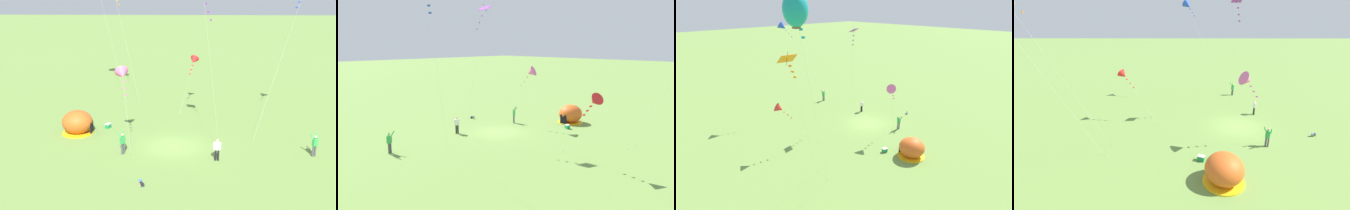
% 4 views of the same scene
% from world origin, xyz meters
% --- Properties ---
extents(ground_plane, '(300.00, 300.00, 0.00)m').
position_xyz_m(ground_plane, '(0.00, 0.00, 0.00)').
color(ground_plane, olive).
extents(popup_tent, '(2.81, 2.81, 2.10)m').
position_xyz_m(popup_tent, '(-8.66, 2.83, 1.00)').
color(popup_tent, '#D8591E').
rests_on(popup_tent, ground).
extents(cooler_box, '(0.54, 0.63, 0.44)m').
position_xyz_m(cooler_box, '(-6.18, 4.15, 0.22)').
color(cooler_box, '#1E8C4C').
rests_on(cooler_box, ground).
extents(toddler_crawling, '(0.42, 0.54, 0.32)m').
position_xyz_m(toddler_crawling, '(-2.03, -6.69, 0.18)').
color(toddler_crawling, black).
rests_on(toddler_crawling, ground).
extents(person_far_back, '(0.68, 0.72, 1.89)m').
position_xyz_m(person_far_back, '(-3.98, -1.64, 1.00)').
color(person_far_back, '#4C4C51').
rests_on(person_far_back, ground).
extents(person_strolling, '(0.72, 0.63, 1.89)m').
position_xyz_m(person_strolling, '(10.92, -1.62, 1.00)').
color(person_strolling, '#4C4C51').
rests_on(person_strolling, ground).
extents(person_near_tent, '(0.59, 0.26, 1.72)m').
position_xyz_m(person_near_tent, '(3.31, -2.62, 0.96)').
color(person_near_tent, black).
rests_on(person_near_tent, ground).
extents(kite_purple, '(2.08, 1.83, 12.53)m').
position_xyz_m(kite_purple, '(2.23, 0.46, 11.75)').
color(kite_purple, silver).
rests_on(kite_purple, ground).
extents(kite_pink, '(1.59, 3.15, 6.59)m').
position_xyz_m(kite_pink, '(-4.16, 0.65, 5.93)').
color(kite_pink, silver).
rests_on(kite_pink, ground).
extents(kite_red, '(2.18, 4.34, 5.59)m').
position_xyz_m(kite_red, '(1.95, 11.88, 4.98)').
color(kite_red, silver).
rests_on(kite_red, ground).
extents(kite_blue, '(5.65, 6.17, 13.02)m').
position_xyz_m(kite_blue, '(11.01, 5.08, 12.29)').
color(kite_blue, silver).
rests_on(kite_blue, ground).
extents(kite_orange, '(3.69, 4.99, 12.52)m').
position_xyz_m(kite_orange, '(-7.02, 16.07, 11.79)').
color(kite_orange, silver).
rests_on(kite_orange, ground).
extents(kite_teal, '(4.75, 5.85, 15.82)m').
position_xyz_m(kite_teal, '(-9.62, 17.11, 14.96)').
color(kite_teal, silver).
rests_on(kite_teal, ground).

